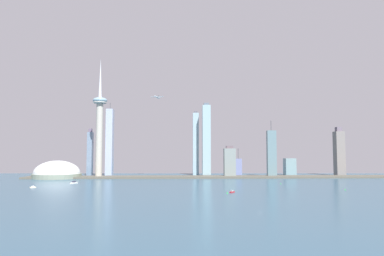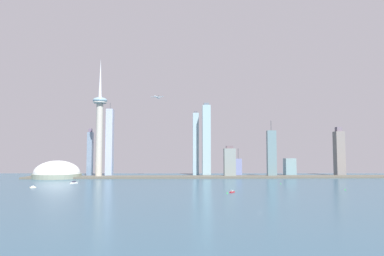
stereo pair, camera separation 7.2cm
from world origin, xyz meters
name	(u,v)px [view 1 (the left image)]	position (x,y,z in m)	size (l,w,h in m)	color
ground_plane	(260,211)	(0.00, 0.00, 0.00)	(6000.00, 6000.00, 0.00)	#315268
waterfront_pier	(213,177)	(0.00, 477.65, 1.91)	(852.09, 64.95, 3.82)	#545146
observation_tower	(100,123)	(-264.12, 488.19, 128.21)	(33.59, 33.59, 280.84)	#ADAB9E
stadium_dome	(57,174)	(-354.57, 475.04, 9.44)	(107.42, 107.42, 59.37)	gray
skyscraper_0	(272,154)	(144.29, 498.73, 55.72)	(21.43, 13.55, 135.34)	slate
skyscraper_1	(110,142)	(-252.71, 554.35, 84.16)	(16.82, 24.46, 184.86)	#9EACC8
skyscraper_2	(290,167)	(206.53, 558.30, 21.84)	(26.86, 26.23, 43.69)	gray
skyscraper_3	(196,144)	(-34.85, 567.05, 81.10)	(14.97, 24.45, 165.32)	#90AEBA
skyscraper_4	(238,167)	(72.96, 553.41, 21.77)	(16.40, 14.26, 69.20)	#7079A8
skyscraper_5	(90,153)	(-302.42, 559.49, 56.60)	(12.18, 18.71, 118.88)	slate
skyscraper_6	(339,153)	(327.95, 538.58, 58.08)	(22.10, 22.82, 123.20)	slate
skyscraper_7	(230,162)	(42.67, 495.66, 35.18)	(27.08, 19.01, 74.39)	slate
skyscraper_8	(206,140)	(-10.28, 526.63, 88.61)	(19.83, 25.99, 180.87)	#88AAB3
boat_0	(232,192)	(-2.01, 163.50, 1.33)	(8.51, 9.29, 3.65)	#AA1C25
boat_1	(33,187)	(-315.09, 246.74, 1.11)	(9.38, 7.35, 3.07)	beige
boat_2	(74,183)	(-272.67, 326.06, 1.76)	(10.71, 15.77, 4.81)	white
channel_buoy_0	(227,193)	(-10.46, 153.27, 1.15)	(1.85, 1.85, 2.29)	green
channel_buoy_1	(281,183)	(108.49, 302.98, 0.96)	(1.90, 1.90, 1.92)	green
channel_buoy_2	(345,189)	(174.29, 190.10, 1.40)	(1.57, 1.57, 2.80)	green
airplane	(157,97)	(-129.86, 482.74, 188.52)	(30.85, 30.78, 7.71)	silver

